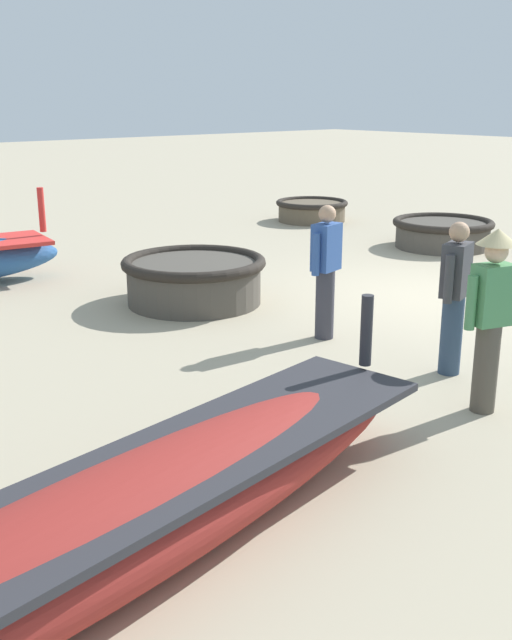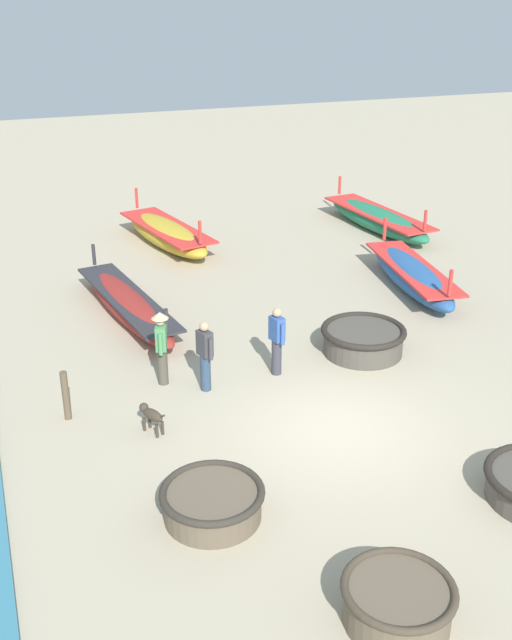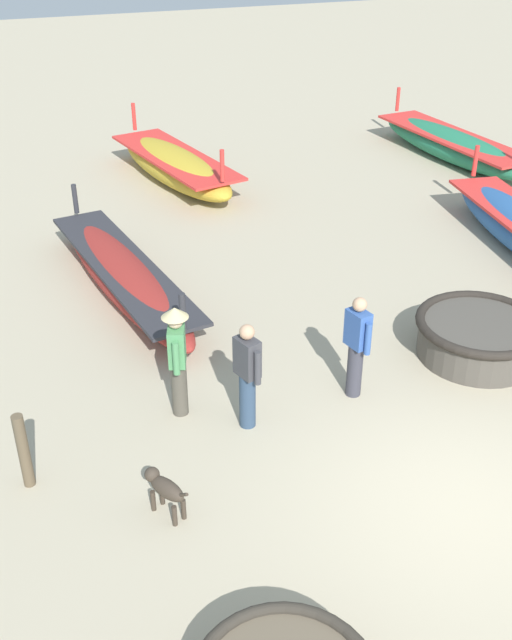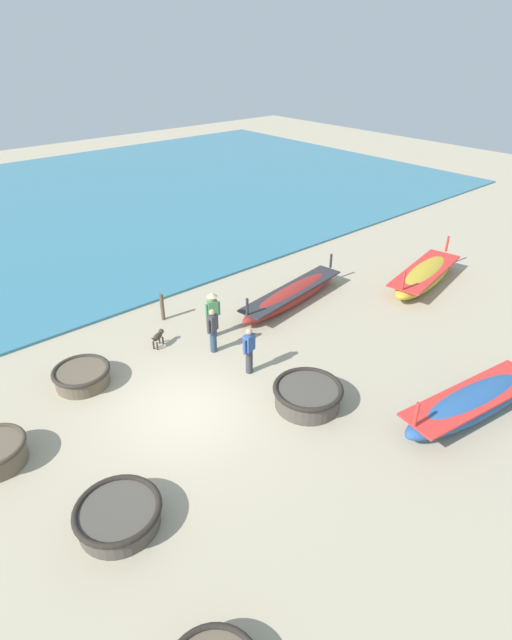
% 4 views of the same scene
% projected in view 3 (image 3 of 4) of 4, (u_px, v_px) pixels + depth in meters
% --- Properties ---
extents(ground_plane, '(80.00, 80.00, 0.00)m').
position_uv_depth(ground_plane, '(471.00, 508.00, 8.80)').
color(ground_plane, tan).
extents(coracle_front_right, '(1.97, 1.97, 0.64)m').
position_uv_depth(coracle_front_right, '(479.00, 336.00, 11.48)').
color(coracle_front_right, '#4C473F').
rests_on(coracle_front_right, ground).
extents(long_boat_ochre_hull, '(1.78, 5.75, 1.21)m').
position_uv_depth(long_boat_ochre_hull, '(124.00, 275.00, 13.26)').
color(long_boat_ochre_hull, maroon).
rests_on(long_boat_ochre_hull, ground).
extents(long_boat_red_hull, '(1.76, 5.63, 1.35)m').
position_uv_depth(long_boat_red_hull, '(452.00, 145.00, 19.74)').
color(long_boat_red_hull, '#237551').
rests_on(long_boat_red_hull, ground).
extents(long_boat_white_hull, '(2.25, 5.21, 1.43)m').
position_uv_depth(long_boat_white_hull, '(175.00, 166.00, 18.22)').
color(long_boat_white_hull, gold).
rests_on(long_boat_white_hull, ground).
extents(fisherman_by_coracle, '(0.36, 0.51, 1.67)m').
position_uv_depth(fisherman_by_coracle, '(177.00, 354.00, 9.91)').
color(fisherman_by_coracle, '#4C473D').
rests_on(fisherman_by_coracle, ground).
extents(fisherman_with_hat, '(0.29, 0.52, 1.57)m').
position_uv_depth(fisherman_with_hat, '(357.00, 344.00, 10.35)').
color(fisherman_with_hat, '#383842').
rests_on(fisherman_with_hat, ground).
extents(fisherman_standing_right, '(0.31, 0.51, 1.57)m').
position_uv_depth(fisherman_standing_right, '(247.00, 374.00, 9.74)').
color(fisherman_standing_right, '#2D425B').
rests_on(fisherman_standing_right, ground).
extents(dog, '(0.42, 0.63, 0.55)m').
position_uv_depth(dog, '(165.00, 488.00, 8.55)').
color(dog, '#3D3328').
rests_on(dog, ground).
extents(mooring_post_inland, '(0.14, 0.14, 1.04)m').
position_uv_depth(mooring_post_inland, '(24.00, 451.00, 8.89)').
color(mooring_post_inland, brown).
rests_on(mooring_post_inland, ground).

